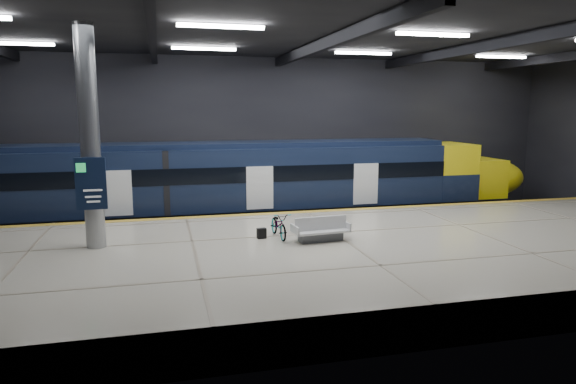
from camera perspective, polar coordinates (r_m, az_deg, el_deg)
name	(u,v)px	position (r m, az deg, el deg)	size (l,w,h in m)	color
ground	(325,254)	(19.60, 4.14, -6.93)	(30.00, 30.00, 0.00)	black
room_shell	(327,101)	(18.83, 4.34, 10.03)	(30.10, 16.10, 8.05)	black
platform	(349,259)	(17.19, 6.77, -7.40)	(30.00, 11.00, 1.10)	beige
safety_strip	(305,212)	(21.89, 1.94, -2.20)	(30.00, 0.40, 0.01)	gold
rails	(290,222)	(24.70, 0.18, -3.30)	(30.00, 1.52, 0.16)	gray
train	(228,183)	(23.81, -6.64, 1.00)	(29.40, 2.84, 3.79)	black
bench	(321,232)	(17.11, 3.65, -4.51)	(1.94, 0.93, 0.83)	#595B60
bicycle	(279,225)	(17.53, -1.03, -3.65)	(0.59, 1.68, 0.88)	#99999E
pannier_bag	(262,233)	(17.47, -2.95, -4.61)	(0.30, 0.18, 0.35)	black
info_column	(90,141)	(17.01, -21.15, 5.28)	(0.90, 0.78, 6.90)	#9EA0A5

